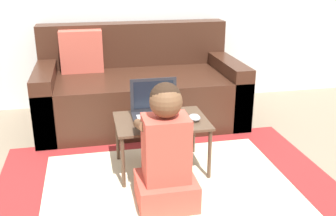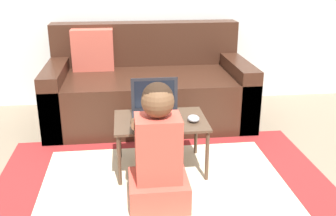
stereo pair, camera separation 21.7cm
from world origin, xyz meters
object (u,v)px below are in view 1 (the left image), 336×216
laptop_desk (161,125)px  person_seated (166,154)px  laptop (156,112)px  couch (138,88)px  computer_mouse (194,118)px

laptop_desk → person_seated: (-0.05, -0.41, 0.00)m
laptop → person_seated: size_ratio=0.43×
laptop_desk → laptop: laptop is taller
couch → computer_mouse: size_ratio=18.30×
laptop_desk → computer_mouse: 0.22m
laptop → computer_mouse: size_ratio=3.33×
person_seated → computer_mouse: bearing=53.6°
laptop_desk → computer_mouse: bearing=-14.9°
laptop_desk → computer_mouse: size_ratio=6.39×
laptop → person_seated: 0.46m
computer_mouse → laptop_desk: bearing=165.1°
couch → laptop: bearing=-90.4°
computer_mouse → laptop: bearing=157.8°
couch → laptop_desk: couch is taller
laptop_desk → couch: bearing=91.2°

